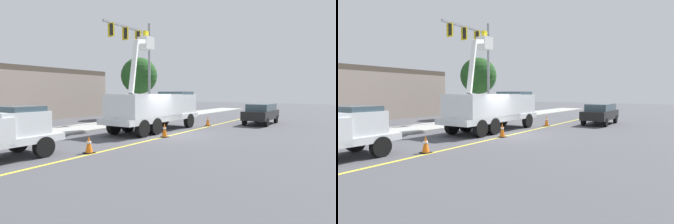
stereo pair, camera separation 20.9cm
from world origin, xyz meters
The scene contains 10 objects.
ground centered at (0.00, 0.00, 0.00)m, with size 120.00×120.00×0.00m, color #47474C.
sidewalk_far_side centered at (-0.52, 7.16, 0.06)m, with size 60.00×3.60×0.12m, color #9E9E99.
lane_centre_stripe centered at (0.00, 0.00, 0.00)m, with size 50.00×0.16×0.01m, color yellow.
utility_bucket_truck centered at (1.20, 2.22, 1.62)m, with size 8.36×3.69×7.15m.
passing_minivan centered at (9.57, -2.26, 0.97)m, with size 4.92×2.24×1.69m.
traffic_cone_mid_front centered at (-6.35, -0.24, 0.38)m, with size 0.40×0.40×0.76m.
traffic_cone_mid_rear centered at (-0.87, -0.13, 0.42)m, with size 0.40×0.40×0.85m.
traffic_cone_trailing centered at (5.65, 0.59, 0.41)m, with size 0.40×0.40×0.84m.
traffic_signal_mast centered at (4.00, 6.47, 6.07)m, with size 5.72×0.80×8.75m.
street_tree_right centered at (7.70, 9.68, 4.32)m, with size 3.70×3.70×6.19m.
Camera 1 is at (-14.07, -10.25, 2.59)m, focal length 30.65 mm.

